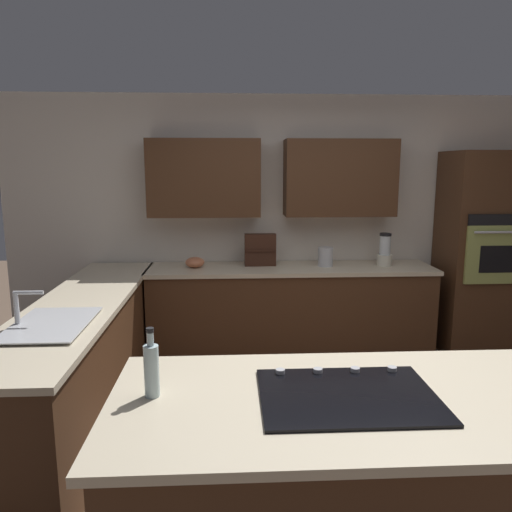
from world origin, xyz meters
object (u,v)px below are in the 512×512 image
mixing_bowl (195,262)px  spice_rack (260,250)px  blender (385,252)px  oil_bottle (152,369)px  cooktop (348,395)px  sink_unit (49,324)px  kettle (325,257)px  wall_oven (483,253)px

mixing_bowl → spice_rack: spice_rack is taller
blender → oil_bottle: size_ratio=1.06×
cooktop → oil_bottle: size_ratio=2.46×
mixing_bowl → sink_unit: bearing=66.4°
cooktop → kettle: 2.85m
sink_unit → mixing_bowl: (-0.78, -1.78, 0.03)m
kettle → wall_oven: bearing=179.1°
cooktop → blender: size_ratio=2.32×
blender → mixing_bowl: size_ratio=1.75×
sink_unit → blender: blender is taller
sink_unit → wall_oven: bearing=-154.5°
cooktop → spice_rack: bearing=-85.9°
sink_unit → kettle: size_ratio=3.69×
sink_unit → blender: (-2.68, -1.78, 0.12)m
wall_oven → cooktop: wall_oven is taller
cooktop → blender: 3.00m
mixing_bowl → blender: bearing=180.0°
kettle → spice_rack: bearing=-5.2°
sink_unit → blender: 3.22m
cooktop → kettle: bearing=-99.0°
sink_unit → spice_rack: bearing=-127.8°
cooktop → spice_rack: size_ratio=2.36×
wall_oven → cooktop: size_ratio=2.67×
oil_bottle → mixing_bowl: bearing=-89.8°
kettle → cooktop: bearing=81.0°
kettle → oil_bottle: oil_bottle is taller
sink_unit → oil_bottle: (-0.79, 0.98, 0.11)m
sink_unit → kettle: (-2.08, -1.78, 0.08)m
mixing_bowl → spice_rack: 0.66m
spice_rack → kettle: 0.66m
sink_unit → oil_bottle: size_ratio=2.26×
mixing_bowl → kettle: (-1.30, 0.00, 0.04)m
sink_unit → cooktop: sink_unit is taller
sink_unit → mixing_bowl: bearing=-113.6°
wall_oven → mixing_bowl: bearing=-0.5°
sink_unit → mixing_bowl: 1.95m
blender → oil_bottle: blender is taller
kettle → sink_unit: bearing=40.6°
spice_rack → oil_bottle: spice_rack is taller
wall_oven → cooktop: 3.46m
blender → sink_unit: bearing=33.7°
oil_bottle → spice_rack: bearing=-102.8°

